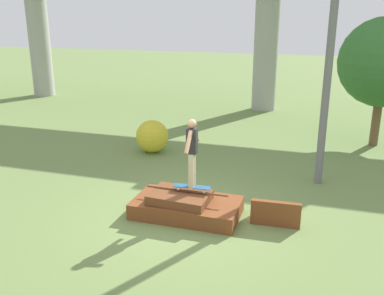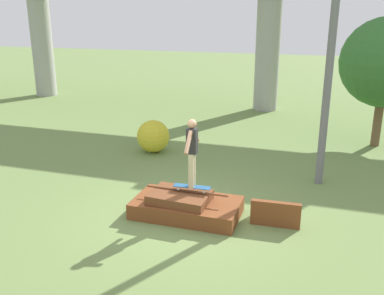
{
  "view_description": "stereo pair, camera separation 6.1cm",
  "coord_description": "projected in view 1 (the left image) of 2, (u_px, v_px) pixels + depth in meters",
  "views": [
    {
      "loc": [
        2.76,
        -8.36,
        4.4
      ],
      "look_at": [
        0.11,
        0.05,
        1.6
      ],
      "focal_mm": 40.0,
      "sensor_mm": 36.0,
      "label": 1
    },
    {
      "loc": [
        2.82,
        -8.34,
        4.4
      ],
      "look_at": [
        0.11,
        0.05,
        1.6
      ],
      "focal_mm": 40.0,
      "sensor_mm": 36.0,
      "label": 2
    }
  ],
  "objects": [
    {
      "name": "scrap_pile",
      "position": [
        185.0,
        206.0,
        9.64
      ],
      "size": [
        2.38,
        1.3,
        0.61
      ],
      "color": "brown",
      "rests_on": "ground_plane"
    },
    {
      "name": "tree_behind_left",
      "position": [
        384.0,
        63.0,
        13.98
      ],
      "size": [
        2.93,
        2.93,
        4.3
      ],
      "color": "brown",
      "rests_on": "ground_plane"
    },
    {
      "name": "utility_pole",
      "position": [
        331.0,
        44.0,
        10.46
      ],
      "size": [
        1.3,
        0.2,
        7.04
      ],
      "color": "slate",
      "rests_on": "ground_plane"
    },
    {
      "name": "ground_plane",
      "position": [
        187.0,
        215.0,
        9.72
      ],
      "size": [
        80.0,
        80.0,
        0.0
      ],
      "primitive_type": "plane",
      "color": "olive"
    },
    {
      "name": "scrap_plank_loose",
      "position": [
        275.0,
        214.0,
        9.14
      ],
      "size": [
        1.07,
        0.18,
        0.56
      ],
      "color": "brown",
      "rests_on": "ground_plane"
    },
    {
      "name": "skater",
      "position": [
        192.0,
        149.0,
        9.25
      ],
      "size": [
        0.23,
        1.06,
        1.53
      ],
      "color": "#C6B78E",
      "rests_on": "skateboard"
    },
    {
      "name": "bush_yellow_flowering",
      "position": [
        152.0,
        136.0,
        13.94
      ],
      "size": [
        1.06,
        1.06,
        1.06
      ],
      "color": "gold",
      "rests_on": "ground_plane"
    },
    {
      "name": "skateboard",
      "position": [
        192.0,
        187.0,
        9.52
      ],
      "size": [
        0.85,
        0.25,
        0.09
      ],
      "color": "#23517F",
      "rests_on": "scrap_pile"
    }
  ]
}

